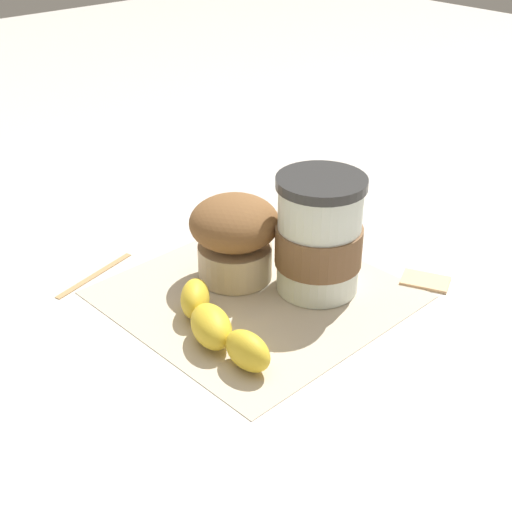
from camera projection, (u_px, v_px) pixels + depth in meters
The scene contains 7 objects.
ground_plane at pixel (256, 295), 0.74m from camera, with size 3.00×3.00×0.00m, color beige.
paper_napkin at pixel (256, 294), 0.74m from camera, with size 0.27×0.27×0.00m, color beige.
coffee_cup at pixel (319, 237), 0.72m from camera, with size 0.09×0.09×0.13m.
muffin at pixel (235, 235), 0.75m from camera, with size 0.09×0.09×0.09m.
banana at pixel (216, 325), 0.66m from camera, with size 0.07×0.15×0.04m.
sugar_packet at pixel (425, 280), 0.76m from camera, with size 0.05×0.03×0.01m, color #E0B27F.
wooden_stirrer at pixel (95, 275), 0.77m from camera, with size 0.11×0.01×0.00m, color tan.
Camera 1 is at (0.41, 0.47, 0.40)m, focal length 50.00 mm.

